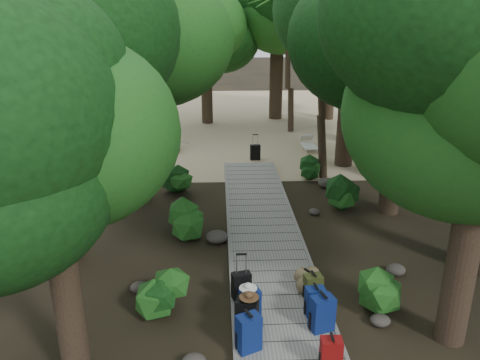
{
  "coord_description": "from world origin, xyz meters",
  "views": [
    {
      "loc": [
        -1.19,
        -11.0,
        5.7
      ],
      "look_at": [
        -0.57,
        2.4,
        1.0
      ],
      "focal_mm": 35.0,
      "sensor_mm": 36.0,
      "label": 1
    }
  ],
  "objects_px": {
    "backpack_left_b": "(247,314)",
    "backpack_right_a": "(331,352)",
    "backpack_left_a": "(249,331)",
    "backpack_right_d": "(313,285)",
    "lone_suitcase_on_sand": "(255,152)",
    "kayak": "(174,146)",
    "sun_lounger": "(310,143)",
    "duffel_right_khaki": "(308,279)",
    "suitcase_on_boardwalk": "(241,286)",
    "backpack_right_b": "(322,312)",
    "backpack_right_c": "(315,300)",
    "backpack_left_c": "(250,303)"
  },
  "relations": [
    {
      "from": "kayak",
      "to": "sun_lounger",
      "type": "relative_size",
      "value": 1.78
    },
    {
      "from": "backpack_left_b",
      "to": "sun_lounger",
      "type": "bearing_deg",
      "value": 90.26
    },
    {
      "from": "suitcase_on_boardwalk",
      "to": "backpack_right_d",
      "type": "bearing_deg",
      "value": -14.62
    },
    {
      "from": "backpack_right_d",
      "to": "backpack_left_a",
      "type": "bearing_deg",
      "value": -143.57
    },
    {
      "from": "backpack_right_d",
      "to": "lone_suitcase_on_sand",
      "type": "relative_size",
      "value": 0.88
    },
    {
      "from": "backpack_right_b",
      "to": "backpack_right_c",
      "type": "xyz_separation_m",
      "value": [
        -0.03,
        0.47,
        -0.06
      ]
    },
    {
      "from": "backpack_right_a",
      "to": "backpack_left_a",
      "type": "bearing_deg",
      "value": 160.98
    },
    {
      "from": "backpack_left_b",
      "to": "backpack_right_a",
      "type": "relative_size",
      "value": 1.18
    },
    {
      "from": "backpack_left_c",
      "to": "suitcase_on_boardwalk",
      "type": "height_order",
      "value": "backpack_left_c"
    },
    {
      "from": "backpack_right_d",
      "to": "backpack_right_a",
      "type": "bearing_deg",
      "value": -104.14
    },
    {
      "from": "backpack_left_b",
      "to": "kayak",
      "type": "bearing_deg",
      "value": 116.71
    },
    {
      "from": "backpack_right_a",
      "to": "backpack_right_b",
      "type": "distance_m",
      "value": 1.04
    },
    {
      "from": "backpack_left_b",
      "to": "backpack_right_b",
      "type": "height_order",
      "value": "backpack_right_b"
    },
    {
      "from": "suitcase_on_boardwalk",
      "to": "duffel_right_khaki",
      "type": "bearing_deg",
      "value": 0.13
    },
    {
      "from": "duffel_right_khaki",
      "to": "sun_lounger",
      "type": "xyz_separation_m",
      "value": [
        2.16,
        11.35,
        0.02
      ]
    },
    {
      "from": "backpack_right_b",
      "to": "kayak",
      "type": "relative_size",
      "value": 0.23
    },
    {
      "from": "backpack_right_d",
      "to": "backpack_right_c",
      "type": "bearing_deg",
      "value": -108.36
    },
    {
      "from": "backpack_right_c",
      "to": "backpack_right_a",
      "type": "bearing_deg",
      "value": -97.91
    },
    {
      "from": "backpack_left_c",
      "to": "backpack_right_b",
      "type": "relative_size",
      "value": 0.92
    },
    {
      "from": "backpack_right_b",
      "to": "backpack_left_a",
      "type": "bearing_deg",
      "value": -176.79
    },
    {
      "from": "backpack_left_b",
      "to": "backpack_left_c",
      "type": "xyz_separation_m",
      "value": [
        0.08,
        0.38,
        -0.02
      ]
    },
    {
      "from": "backpack_right_d",
      "to": "duffel_right_khaki",
      "type": "height_order",
      "value": "backpack_right_d"
    },
    {
      "from": "backpack_left_b",
      "to": "lone_suitcase_on_sand",
      "type": "xyz_separation_m",
      "value": [
        1.03,
        11.43,
        -0.16
      ]
    },
    {
      "from": "backpack_right_c",
      "to": "kayak",
      "type": "xyz_separation_m",
      "value": [
        -3.9,
        12.76,
        -0.26
      ]
    },
    {
      "from": "backpack_right_b",
      "to": "lone_suitcase_on_sand",
      "type": "relative_size",
      "value": 1.2
    },
    {
      "from": "backpack_left_b",
      "to": "backpack_right_d",
      "type": "relative_size",
      "value": 1.33
    },
    {
      "from": "duffel_right_khaki",
      "to": "kayak",
      "type": "xyz_separation_m",
      "value": [
        -3.95,
        11.76,
        -0.11
      ]
    },
    {
      "from": "backpack_left_c",
      "to": "kayak",
      "type": "height_order",
      "value": "backpack_left_c"
    },
    {
      "from": "backpack_right_b",
      "to": "suitcase_on_boardwalk",
      "type": "height_order",
      "value": "backpack_right_b"
    },
    {
      "from": "suitcase_on_boardwalk",
      "to": "sun_lounger",
      "type": "relative_size",
      "value": 0.33
    },
    {
      "from": "backpack_right_c",
      "to": "lone_suitcase_on_sand",
      "type": "relative_size",
      "value": 1.01
    },
    {
      "from": "backpack_left_a",
      "to": "lone_suitcase_on_sand",
      "type": "bearing_deg",
      "value": 60.16
    },
    {
      "from": "backpack_left_a",
      "to": "backpack_right_d",
      "type": "xyz_separation_m",
      "value": [
        1.45,
        1.59,
        -0.1
      ]
    },
    {
      "from": "backpack_right_a",
      "to": "backpack_right_c",
      "type": "distance_m",
      "value": 1.51
    },
    {
      "from": "backpack_left_c",
      "to": "lone_suitcase_on_sand",
      "type": "height_order",
      "value": "backpack_left_c"
    },
    {
      "from": "backpack_left_b",
      "to": "duffel_right_khaki",
      "type": "xyz_separation_m",
      "value": [
        1.42,
        1.46,
        -0.2
      ]
    },
    {
      "from": "backpack_right_b",
      "to": "kayak",
      "type": "height_order",
      "value": "backpack_right_b"
    },
    {
      "from": "backpack_left_a",
      "to": "duffel_right_khaki",
      "type": "height_order",
      "value": "backpack_left_a"
    },
    {
      "from": "backpack_right_b",
      "to": "kayak",
      "type": "distance_m",
      "value": 13.81
    },
    {
      "from": "backpack_left_b",
      "to": "suitcase_on_boardwalk",
      "type": "height_order",
      "value": "backpack_left_b"
    },
    {
      "from": "backpack_left_a",
      "to": "sun_lounger",
      "type": "xyz_separation_m",
      "value": [
        3.59,
        13.33,
        -0.18
      ]
    },
    {
      "from": "backpack_left_a",
      "to": "backpack_right_a",
      "type": "height_order",
      "value": "backpack_left_a"
    },
    {
      "from": "backpack_right_a",
      "to": "sun_lounger",
      "type": "bearing_deg",
      "value": 83.26
    },
    {
      "from": "duffel_right_khaki",
      "to": "sun_lounger",
      "type": "distance_m",
      "value": 11.56
    },
    {
      "from": "backpack_right_d",
      "to": "lone_suitcase_on_sand",
      "type": "xyz_separation_m",
      "value": [
        -0.42,
        10.36,
        -0.06
      ]
    },
    {
      "from": "backpack_right_a",
      "to": "duffel_right_khaki",
      "type": "relative_size",
      "value": 1.19
    },
    {
      "from": "backpack_left_b",
      "to": "suitcase_on_boardwalk",
      "type": "xyz_separation_m",
      "value": [
        -0.05,
        1.06,
        -0.07
      ]
    },
    {
      "from": "backpack_left_b",
      "to": "sun_lounger",
      "type": "relative_size",
      "value": 0.4
    },
    {
      "from": "backpack_right_c",
      "to": "kayak",
      "type": "distance_m",
      "value": 13.34
    },
    {
      "from": "backpack_left_a",
      "to": "suitcase_on_boardwalk",
      "type": "height_order",
      "value": "backpack_left_a"
    }
  ]
}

